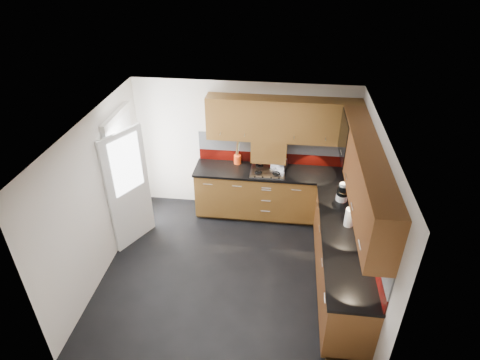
# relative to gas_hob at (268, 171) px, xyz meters

# --- Properties ---
(room) EXTENTS (4.00, 3.80, 2.64)m
(room) POSITION_rel_gas_hob_xyz_m (-0.45, -1.47, 0.54)
(room) COLOR black
(base_cabinets) EXTENTS (2.70, 3.20, 0.95)m
(base_cabinets) POSITION_rel_gas_hob_xyz_m (0.62, -0.75, -0.52)
(base_cabinets) COLOR brown
(base_cabinets) RESTS_ON room
(countertop) EXTENTS (2.72, 3.22, 0.04)m
(countertop) POSITION_rel_gas_hob_xyz_m (0.60, -0.77, -0.04)
(countertop) COLOR black
(countertop) RESTS_ON base_cabinets
(backsplash) EXTENTS (2.70, 3.20, 0.54)m
(backsplash) POSITION_rel_gas_hob_xyz_m (0.83, -0.54, 0.25)
(backsplash) COLOR maroon
(backsplash) RESTS_ON countertop
(upper_cabinets) EXTENTS (2.50, 3.20, 0.72)m
(upper_cabinets) POSITION_rel_gas_hob_xyz_m (0.78, -0.69, 0.88)
(upper_cabinets) COLOR brown
(upper_cabinets) RESTS_ON room
(extractor_hood) EXTENTS (0.60, 0.33, 0.40)m
(extractor_hood) POSITION_rel_gas_hob_xyz_m (0.00, 0.17, 0.32)
(extractor_hood) COLOR brown
(extractor_hood) RESTS_ON room
(glass_cabinet) EXTENTS (0.32, 0.80, 0.66)m
(glass_cabinet) POSITION_rel_gas_hob_xyz_m (1.26, -0.40, 0.91)
(glass_cabinet) COLOR black
(glass_cabinet) RESTS_ON room
(back_door) EXTENTS (0.42, 1.19, 2.04)m
(back_door) POSITION_rel_gas_hob_xyz_m (-2.23, -0.72, 0.08)
(back_door) COLOR white
(back_door) RESTS_ON room
(gas_hob) EXTENTS (0.59, 0.52, 0.05)m
(gas_hob) POSITION_rel_gas_hob_xyz_m (0.00, 0.00, 0.00)
(gas_hob) COLOR silver
(gas_hob) RESTS_ON countertop
(utensil_pot) EXTENTS (0.13, 0.13, 0.46)m
(utensil_pot) POSITION_rel_gas_hob_xyz_m (-0.55, 0.22, 0.09)
(utensil_pot) COLOR #E84715
(utensil_pot) RESTS_ON countertop
(toaster) EXTENTS (0.29, 0.23, 0.18)m
(toaster) POSITION_rel_gas_hob_xyz_m (0.18, 0.14, 0.07)
(toaster) COLOR silver
(toaster) RESTS_ON countertop
(food_processor) EXTENTS (0.18, 0.18, 0.29)m
(food_processor) POSITION_rel_gas_hob_xyz_m (1.18, -0.72, 0.12)
(food_processor) COLOR white
(food_processor) RESTS_ON countertop
(paper_towel) EXTENTS (0.15, 0.15, 0.27)m
(paper_towel) POSITION_rel_gas_hob_xyz_m (1.21, -1.34, 0.12)
(paper_towel) COLOR white
(paper_towel) RESTS_ON countertop
(orange_cloth) EXTENTS (0.15, 0.13, 0.02)m
(orange_cloth) POSITION_rel_gas_hob_xyz_m (1.21, -0.56, -0.01)
(orange_cloth) COLOR orange
(orange_cloth) RESTS_ON countertop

